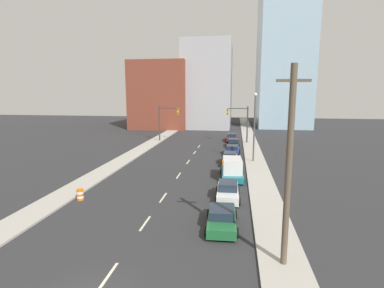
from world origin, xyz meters
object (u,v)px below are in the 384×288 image
utility_pole_right_near (289,168)px  street_lamp (255,123)px  box_truck_teal (232,169)px  traffic_signal_left (165,119)px  traffic_signal_right (242,120)px  sedan_white (228,191)px  sedan_blue (232,150)px  sedan_orange (230,159)px  sedan_maroon (232,138)px  sedan_green (222,218)px  traffic_barrel (80,195)px  sedan_black (233,143)px

utility_pole_right_near → street_lamp: (-0.27, 23.90, -0.14)m
box_truck_teal → traffic_signal_left: bearing=115.6°
traffic_signal_right → sedan_white: 29.45m
traffic_signal_left → sedan_blue: (12.58, -10.32, -3.59)m
sedan_orange → sedan_maroon: sedan_orange is taller
sedan_orange → sedan_green: bearing=-89.7°
traffic_signal_right → sedan_orange: traffic_signal_right is taller
traffic_signal_left → sedan_white: (12.44, -29.19, -3.53)m
sedan_white → sedan_orange: bearing=89.0°
utility_pole_right_near → sedan_maroon: bearing=94.7°
sedan_white → sedan_blue: 18.87m
sedan_white → sedan_blue: sedan_white is taller
traffic_barrel → sedan_black: sedan_black is taller
utility_pole_right_near → street_lamp: size_ratio=1.15×
traffic_barrel → sedan_maroon: bearing=69.9°
street_lamp → sedan_orange: (-2.99, -1.62, -4.44)m
sedan_green → sedan_white: size_ratio=1.04×
utility_pole_right_near → box_truck_teal: (-2.89, 15.87, -4.25)m
traffic_signal_left → traffic_barrel: bearing=-89.7°
traffic_signal_left → sedan_maroon: size_ratio=1.40×
sedan_green → sedan_blue: size_ratio=1.03×
street_lamp → utility_pole_right_near: bearing=-89.4°
box_truck_teal → sedan_black: bearing=86.9°
sedan_blue → sedan_black: (0.04, 6.44, 0.00)m
sedan_orange → traffic_signal_left: bearing=127.6°
traffic_signal_right → sedan_maroon: 4.35m
sedan_green → sedan_black: bearing=87.2°
traffic_signal_left → sedan_green: bearing=-70.6°
traffic_barrel → sedan_black: size_ratio=0.22×
utility_pole_right_near → sedan_white: 11.12m
sedan_blue → sedan_green: bearing=-88.0°
sedan_white → sedan_black: bearing=88.2°
sedan_black → street_lamp: bearing=-78.5°
traffic_barrel → sedan_white: 12.45m
street_lamp → traffic_signal_left: bearing=135.8°
utility_pole_right_near → street_lamp: utility_pole_right_near is taller
traffic_signal_left → sedan_green: (12.20, -34.65, -3.59)m
utility_pole_right_near → sedan_black: size_ratio=2.36×
traffic_signal_right → utility_pole_right_near: 38.86m
traffic_signal_left → street_lamp: bearing=-44.2°
utility_pole_right_near → sedan_green: size_ratio=2.23×
box_truck_teal → sedan_blue: bearing=87.2°
traffic_signal_left → traffic_barrel: traffic_signal_left is taller
street_lamp → sedan_white: 15.24m
sedan_orange → sedan_blue: size_ratio=1.00×
sedan_maroon → sedan_orange: bearing=-90.0°
traffic_barrel → sedan_green: size_ratio=0.21×
sedan_maroon → traffic_signal_left: bearing=-171.6°
sedan_green → traffic_signal_left: bearing=107.4°
sedan_green → sedan_blue: 24.34m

